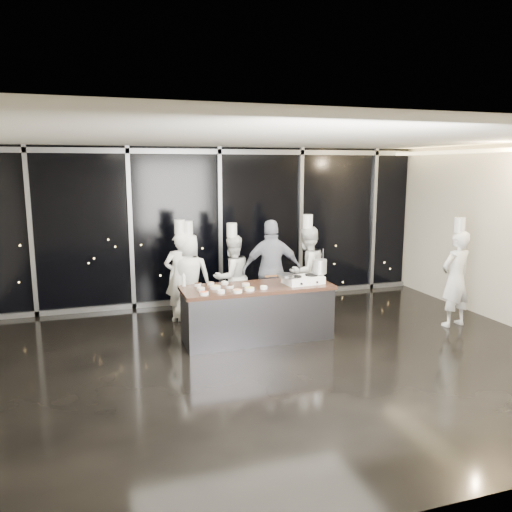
{
  "coord_description": "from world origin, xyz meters",
  "views": [
    {
      "loc": [
        -2.43,
        -6.58,
        2.81
      ],
      "look_at": [
        0.07,
        1.2,
        1.34
      ],
      "focal_mm": 35.0,
      "sensor_mm": 36.0,
      "label": 1
    }
  ],
  "objects_px": {
    "frying_pan": "(285,276)",
    "chef_center": "(232,277)",
    "guest": "(272,270)",
    "chef_side": "(456,278)",
    "stove": "(303,280)",
    "demo_counter": "(257,312)",
    "stock_pot": "(320,266)",
    "chef_left": "(189,277)",
    "chef_far_left": "(181,276)",
    "chef_right": "(307,271)"
  },
  "relations": [
    {
      "from": "frying_pan",
      "to": "stove",
      "type": "bearing_deg",
      "value": 0.56
    },
    {
      "from": "stove",
      "to": "frying_pan",
      "type": "xyz_separation_m",
      "value": [
        -0.34,
        -0.04,
        0.1
      ]
    },
    {
      "from": "demo_counter",
      "to": "guest",
      "type": "bearing_deg",
      "value": 58.04
    },
    {
      "from": "guest",
      "to": "chef_side",
      "type": "bearing_deg",
      "value": 165.7
    },
    {
      "from": "demo_counter",
      "to": "chef_left",
      "type": "relative_size",
      "value": 1.33
    },
    {
      "from": "stove",
      "to": "chef_far_left",
      "type": "height_order",
      "value": "chef_far_left"
    },
    {
      "from": "demo_counter",
      "to": "stove",
      "type": "distance_m",
      "value": 0.93
    },
    {
      "from": "demo_counter",
      "to": "chef_far_left",
      "type": "distance_m",
      "value": 1.77
    },
    {
      "from": "chef_far_left",
      "to": "chef_right",
      "type": "bearing_deg",
      "value": 173.15
    },
    {
      "from": "chef_far_left",
      "to": "guest",
      "type": "bearing_deg",
      "value": 166.34
    },
    {
      "from": "chef_center",
      "to": "stove",
      "type": "bearing_deg",
      "value": 107.4
    },
    {
      "from": "stove",
      "to": "stock_pot",
      "type": "xyz_separation_m",
      "value": [
        0.31,
        0.05,
        0.19
      ]
    },
    {
      "from": "chef_left",
      "to": "stove",
      "type": "bearing_deg",
      "value": 152.55
    },
    {
      "from": "frying_pan",
      "to": "chef_center",
      "type": "relative_size",
      "value": 0.29
    },
    {
      "from": "demo_counter",
      "to": "frying_pan",
      "type": "xyz_separation_m",
      "value": [
        0.44,
        -0.11,
        0.61
      ]
    },
    {
      "from": "stove",
      "to": "chef_right",
      "type": "xyz_separation_m",
      "value": [
        0.54,
        1.1,
        -0.11
      ]
    },
    {
      "from": "chef_side",
      "to": "chef_left",
      "type": "bearing_deg",
      "value": -31.5
    },
    {
      "from": "demo_counter",
      "to": "chef_side",
      "type": "bearing_deg",
      "value": -6.43
    },
    {
      "from": "demo_counter",
      "to": "chef_left",
      "type": "height_order",
      "value": "chef_left"
    },
    {
      "from": "guest",
      "to": "chef_side",
      "type": "relative_size",
      "value": 0.96
    },
    {
      "from": "chef_left",
      "to": "frying_pan",
      "type": "bearing_deg",
      "value": 145.19
    },
    {
      "from": "stock_pot",
      "to": "chef_left",
      "type": "bearing_deg",
      "value": 144.44
    },
    {
      "from": "chef_far_left",
      "to": "chef_center",
      "type": "relative_size",
      "value": 1.04
    },
    {
      "from": "frying_pan",
      "to": "chef_left",
      "type": "distance_m",
      "value": 2.0
    },
    {
      "from": "guest",
      "to": "chef_left",
      "type": "bearing_deg",
      "value": -6.57
    },
    {
      "from": "frying_pan",
      "to": "chef_center",
      "type": "bearing_deg",
      "value": 104.8
    },
    {
      "from": "chef_center",
      "to": "chef_side",
      "type": "xyz_separation_m",
      "value": [
        3.63,
        -1.66,
        0.08
      ]
    },
    {
      "from": "frying_pan",
      "to": "chef_side",
      "type": "height_order",
      "value": "chef_side"
    },
    {
      "from": "stove",
      "to": "chef_center",
      "type": "height_order",
      "value": "chef_center"
    },
    {
      "from": "chef_far_left",
      "to": "chef_right",
      "type": "relative_size",
      "value": 0.97
    },
    {
      "from": "frying_pan",
      "to": "guest",
      "type": "xyz_separation_m",
      "value": [
        0.15,
        1.05,
        -0.13
      ]
    },
    {
      "from": "chef_side",
      "to": "chef_center",
      "type": "bearing_deg",
      "value": -34.13
    },
    {
      "from": "frying_pan",
      "to": "chef_right",
      "type": "xyz_separation_m",
      "value": [
        0.88,
        1.14,
        -0.21
      ]
    },
    {
      "from": "stove",
      "to": "guest",
      "type": "distance_m",
      "value": 1.03
    },
    {
      "from": "demo_counter",
      "to": "chef_left",
      "type": "bearing_deg",
      "value": 122.41
    },
    {
      "from": "frying_pan",
      "to": "chef_left",
      "type": "height_order",
      "value": "chef_left"
    },
    {
      "from": "guest",
      "to": "chef_right",
      "type": "distance_m",
      "value": 0.74
    },
    {
      "from": "chef_left",
      "to": "chef_right",
      "type": "height_order",
      "value": "chef_right"
    },
    {
      "from": "chef_left",
      "to": "chef_side",
      "type": "xyz_separation_m",
      "value": [
        4.42,
        -1.78,
        0.05
      ]
    },
    {
      "from": "stock_pot",
      "to": "chef_side",
      "type": "distance_m",
      "value": 2.51
    },
    {
      "from": "stock_pot",
      "to": "demo_counter",
      "type": "bearing_deg",
      "value": 178.66
    },
    {
      "from": "demo_counter",
      "to": "stock_pot",
      "type": "height_order",
      "value": "stock_pot"
    },
    {
      "from": "demo_counter",
      "to": "guest",
      "type": "distance_m",
      "value": 1.21
    },
    {
      "from": "stove",
      "to": "stock_pot",
      "type": "bearing_deg",
      "value": 2.55
    },
    {
      "from": "guest",
      "to": "stock_pot",
      "type": "bearing_deg",
      "value": 127.45
    },
    {
      "from": "chef_center",
      "to": "chef_side",
      "type": "distance_m",
      "value": 3.99
    },
    {
      "from": "frying_pan",
      "to": "chef_center",
      "type": "height_order",
      "value": "chef_center"
    },
    {
      "from": "frying_pan",
      "to": "chef_far_left",
      "type": "bearing_deg",
      "value": 128.0
    },
    {
      "from": "chef_right",
      "to": "chef_side",
      "type": "bearing_deg",
      "value": 125.03
    },
    {
      "from": "chef_far_left",
      "to": "chef_right",
      "type": "xyz_separation_m",
      "value": [
        2.33,
        -0.37,
        0.02
      ]
    }
  ]
}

